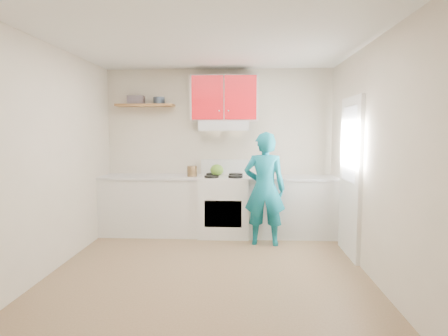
# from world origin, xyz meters

# --- Properties ---
(floor) EXTENTS (3.80, 3.80, 0.00)m
(floor) POSITION_xyz_m (0.00, 0.00, 0.00)
(floor) COLOR brown
(floor) RESTS_ON ground
(ceiling) EXTENTS (3.60, 3.80, 0.04)m
(ceiling) POSITION_xyz_m (0.00, 0.00, 2.60)
(ceiling) COLOR white
(ceiling) RESTS_ON floor
(back_wall) EXTENTS (3.60, 0.04, 2.60)m
(back_wall) POSITION_xyz_m (0.00, 1.90, 1.30)
(back_wall) COLOR beige
(back_wall) RESTS_ON floor
(front_wall) EXTENTS (3.60, 0.04, 2.60)m
(front_wall) POSITION_xyz_m (0.00, -1.90, 1.30)
(front_wall) COLOR beige
(front_wall) RESTS_ON floor
(left_wall) EXTENTS (0.04, 3.80, 2.60)m
(left_wall) POSITION_xyz_m (-1.80, 0.00, 1.30)
(left_wall) COLOR beige
(left_wall) RESTS_ON floor
(right_wall) EXTENTS (0.04, 3.80, 2.60)m
(right_wall) POSITION_xyz_m (1.80, 0.00, 1.30)
(right_wall) COLOR beige
(right_wall) RESTS_ON floor
(door) EXTENTS (0.05, 0.85, 2.05)m
(door) POSITION_xyz_m (1.78, 0.70, 1.02)
(door) COLOR white
(door) RESTS_ON floor
(door_glass) EXTENTS (0.01, 0.55, 0.95)m
(door_glass) POSITION_xyz_m (1.75, 0.70, 1.45)
(door_glass) COLOR white
(door_glass) RESTS_ON door
(counter_left) EXTENTS (1.52, 0.60, 0.90)m
(counter_left) POSITION_xyz_m (-1.04, 1.60, 0.45)
(counter_left) COLOR silver
(counter_left) RESTS_ON floor
(counter_right) EXTENTS (1.32, 0.60, 0.90)m
(counter_right) POSITION_xyz_m (1.14, 1.60, 0.45)
(counter_right) COLOR silver
(counter_right) RESTS_ON floor
(stove) EXTENTS (0.76, 0.65, 0.92)m
(stove) POSITION_xyz_m (0.10, 1.57, 0.46)
(stove) COLOR white
(stove) RESTS_ON floor
(range_hood) EXTENTS (0.76, 0.44, 0.15)m
(range_hood) POSITION_xyz_m (0.10, 1.68, 1.70)
(range_hood) COLOR silver
(range_hood) RESTS_ON back_wall
(upper_cabinets) EXTENTS (1.02, 0.33, 0.70)m
(upper_cabinets) POSITION_xyz_m (0.10, 1.73, 2.12)
(upper_cabinets) COLOR red
(upper_cabinets) RESTS_ON back_wall
(shelf) EXTENTS (0.90, 0.30, 0.04)m
(shelf) POSITION_xyz_m (-1.15, 1.75, 2.02)
(shelf) COLOR brown
(shelf) RESTS_ON back_wall
(books) EXTENTS (0.26, 0.19, 0.13)m
(books) POSITION_xyz_m (-1.29, 1.72, 2.10)
(books) COLOR #473E44
(books) RESTS_ON shelf
(tin) EXTENTS (0.19, 0.19, 0.11)m
(tin) POSITION_xyz_m (-0.93, 1.75, 2.09)
(tin) COLOR #333D4C
(tin) RESTS_ON shelf
(kettle) EXTENTS (0.25, 0.25, 0.18)m
(kettle) POSITION_xyz_m (-0.01, 1.66, 1.01)
(kettle) COLOR #558525
(kettle) RESTS_ON stove
(crock) EXTENTS (0.19, 0.19, 0.18)m
(crock) POSITION_xyz_m (-0.39, 1.54, 0.99)
(crock) COLOR brown
(crock) RESTS_ON counter_left
(cutting_board) EXTENTS (0.38, 0.31, 0.02)m
(cutting_board) POSITION_xyz_m (1.05, 1.52, 0.91)
(cutting_board) COLOR olive
(cutting_board) RESTS_ON counter_right
(silicone_mat) EXTENTS (0.34, 0.31, 0.01)m
(silicone_mat) POSITION_xyz_m (1.54, 1.63, 0.90)
(silicone_mat) COLOR red
(silicone_mat) RESTS_ON counter_right
(person) EXTENTS (0.62, 0.45, 1.60)m
(person) POSITION_xyz_m (0.70, 1.11, 0.80)
(person) COLOR #0E6E82
(person) RESTS_ON floor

